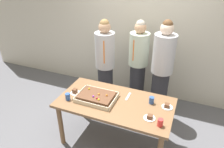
{
  "coord_description": "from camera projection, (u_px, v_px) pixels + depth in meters",
  "views": [
    {
      "loc": [
        0.88,
        -2.27,
        2.54
      ],
      "look_at": [
        -0.11,
        0.15,
        1.11
      ],
      "focal_mm": 33.73,
      "sensor_mm": 36.0,
      "label": 1
    }
  ],
  "objects": [
    {
      "name": "drink_cup_nearest",
      "position": [
        68.0,
        97.0,
        3.01
      ],
      "size": [
        0.07,
        0.07,
        0.1
      ],
      "primitive_type": "cylinder",
      "color": "#2D5199",
      "rests_on": "party_table"
    },
    {
      "name": "plated_slice_near_right",
      "position": [
        75.0,
        92.0,
        3.16
      ],
      "size": [
        0.15,
        0.15,
        0.08
      ],
      "color": "white",
      "rests_on": "party_table"
    },
    {
      "name": "person_green_shirt_behind",
      "position": [
        105.0,
        64.0,
        3.79
      ],
      "size": [
        0.35,
        0.35,
        1.69
      ],
      "rotation": [
        0.0,
        0.0,
        -1.29
      ],
      "color": "#28282D",
      "rests_on": "ground_plane"
    },
    {
      "name": "drink_cup_middle",
      "position": [
        160.0,
        123.0,
        2.53
      ],
      "size": [
        0.07,
        0.07,
        0.1
      ],
      "primitive_type": "cylinder",
      "color": "red",
      "rests_on": "party_table"
    },
    {
      "name": "plated_slice_near_left",
      "position": [
        150.0,
        117.0,
        2.66
      ],
      "size": [
        0.15,
        0.15,
        0.06
      ],
      "color": "white",
      "rests_on": "party_table"
    },
    {
      "name": "ground_plane",
      "position": [
        115.0,
        140.0,
        3.35
      ],
      "size": [
        12.0,
        12.0,
        0.0
      ],
      "primitive_type": "plane",
      "color": "#5B5B60"
    },
    {
      "name": "sheet_cake",
      "position": [
        97.0,
        97.0,
        3.02
      ],
      "size": [
        0.56,
        0.41,
        0.1
      ],
      "color": "beige",
      "rests_on": "party_table"
    },
    {
      "name": "plated_slice_far_left",
      "position": [
        167.0,
        106.0,
        2.86
      ],
      "size": [
        0.15,
        0.15,
        0.06
      ],
      "color": "white",
      "rests_on": "party_table"
    },
    {
      "name": "drink_cup_far_end",
      "position": [
        152.0,
        100.0,
        2.93
      ],
      "size": [
        0.07,
        0.07,
        0.1
      ],
      "primitive_type": "cylinder",
      "color": "#2D5199",
      "rests_on": "party_table"
    },
    {
      "name": "party_table",
      "position": [
        115.0,
        107.0,
        3.03
      ],
      "size": [
        1.63,
        0.84,
        0.76
      ],
      "color": "brown",
      "rests_on": "ground_plane"
    },
    {
      "name": "person_serving_front",
      "position": [
        138.0,
        64.0,
        3.8
      ],
      "size": [
        0.35,
        0.35,
        1.67
      ],
      "rotation": [
        0.0,
        0.0,
        -1.83
      ],
      "color": "#28282D",
      "rests_on": "ground_plane"
    },
    {
      "name": "interior_back_panel",
      "position": [
        147.0,
        22.0,
        3.93
      ],
      "size": [
        8.0,
        0.12,
        3.0
      ],
      "primitive_type": "cube",
      "color": "beige",
      "rests_on": "ground_plane"
    },
    {
      "name": "cake_server_utensil",
      "position": [
        128.0,
        96.0,
        3.09
      ],
      "size": [
        0.03,
        0.2,
        0.01
      ],
      "primitive_type": "cube",
      "color": "silver",
      "rests_on": "party_table"
    },
    {
      "name": "person_striped_tie_right",
      "position": [
        162.0,
        71.0,
        3.47
      ],
      "size": [
        0.35,
        0.35,
        1.77
      ],
      "rotation": [
        0.0,
        0.0,
        -2.25
      ],
      "color": "#28282D",
      "rests_on": "ground_plane"
    }
  ]
}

